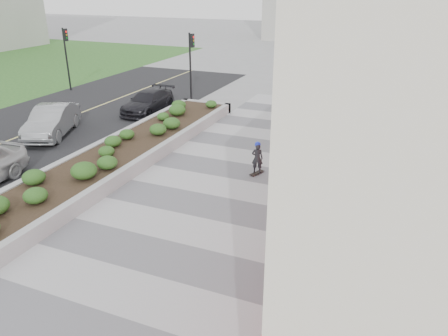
% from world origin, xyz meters
% --- Properties ---
extents(ground, '(160.00, 160.00, 0.00)m').
position_xyz_m(ground, '(0.00, 0.00, 0.00)').
color(ground, gray).
rests_on(ground, ground).
extents(walkway, '(8.00, 36.00, 0.01)m').
position_xyz_m(walkway, '(0.00, 3.00, 0.01)').
color(walkway, '#A8A8AD').
rests_on(walkway, ground).
extents(planter, '(3.00, 18.00, 0.90)m').
position_xyz_m(planter, '(-5.50, 7.00, 0.42)').
color(planter, '#9E9EA0').
rests_on(planter, ground).
extents(street, '(10.00, 40.00, 0.00)m').
position_xyz_m(street, '(-12.00, 7.00, 0.00)').
color(street, black).
rests_on(street, ground).
extents(traffic_signal_near, '(0.33, 0.28, 4.20)m').
position_xyz_m(traffic_signal_near, '(-7.23, 17.50, 2.76)').
color(traffic_signal_near, black).
rests_on(traffic_signal_near, ground).
extents(traffic_signal_far, '(0.33, 0.28, 4.20)m').
position_xyz_m(traffic_signal_far, '(-16.43, 17.00, 2.76)').
color(traffic_signal_far, black).
rests_on(traffic_signal_far, ground).
extents(manhole_cover, '(0.44, 0.44, 0.01)m').
position_xyz_m(manhole_cover, '(0.50, 3.00, 0.00)').
color(manhole_cover, '#595654').
rests_on(manhole_cover, ground).
extents(skateboarder, '(0.50, 0.74, 1.37)m').
position_xyz_m(skateboarder, '(0.25, 8.18, 0.69)').
color(skateboarder, beige).
rests_on(skateboarder, ground).
extents(car_silver, '(3.10, 4.63, 1.44)m').
position_xyz_m(car_silver, '(-10.59, 8.87, 0.72)').
color(car_silver, '#94979B').
rests_on(car_silver, ground).
extents(car_dark, '(1.84, 4.25, 1.22)m').
position_xyz_m(car_dark, '(-8.50, 14.29, 0.61)').
color(car_dark, black).
rests_on(car_dark, ground).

